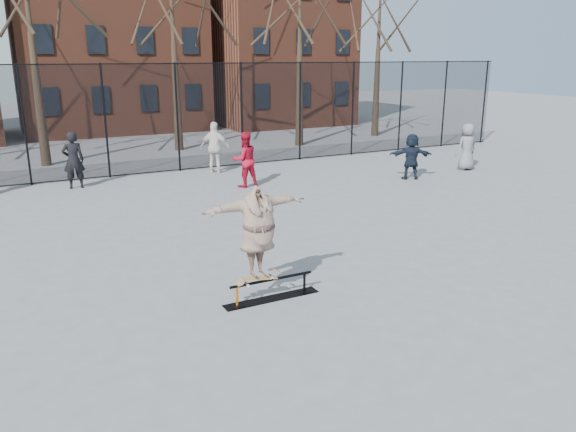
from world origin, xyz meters
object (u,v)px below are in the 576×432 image
skate_rail (272,291)px  bystander_red (245,160)px  bystander_white (215,148)px  bystander_black (73,160)px  skateboard (259,278)px  bystander_navy (411,156)px  skater (258,232)px  bystander_extra (467,147)px

skate_rail → bystander_red: bystander_red is taller
bystander_white → bystander_black: bearing=40.6°
skateboard → bystander_white: 11.63m
bystander_navy → bystander_red: bearing=11.3°
skate_rail → skater: (-0.26, -0.00, 1.15)m
bystander_white → bystander_extra: bearing=-165.6°
bystander_extra → bystander_white: bearing=-20.8°
skate_rail → skater: bearing=-180.0°
bystander_black → bystander_white: size_ratio=0.99×
skater → bystander_black: skater is taller
bystander_black → bystander_extra: size_ratio=1.05×
bystander_red → bystander_black: bearing=-25.5°
skate_rail → bystander_extra: bystander_extra is taller
skater → skate_rail: bearing=-5.8°
bystander_red → skateboard: bearing=67.9°
bystander_white → bystander_navy: 7.13m
bystander_white → bystander_extra: bystander_white is taller
skater → bystander_white: (3.33, 11.13, -0.35)m
skate_rail → bystander_black: size_ratio=0.97×
skate_rail → skateboard: skateboard is taller
bystander_black → skate_rail: bearing=102.4°
skater → bystander_white: skater is taller
bystander_red → bystander_navy: bearing=164.0°
skate_rail → bystander_extra: (11.81, 7.27, 0.73)m
skateboard → bystander_red: 9.20m
skate_rail → bystander_black: (-1.91, 10.92, 0.78)m
bystander_extra → skate_rail: bearing=34.7°
skater → bystander_red: size_ratio=1.10×
skater → bystander_navy: skater is taller
skater → bystander_black: 11.05m
skateboard → skater: skater is taller
skate_rail → bystander_red: (3.16, 8.53, 0.76)m
bystander_extra → skateboard: bearing=34.1°
bystander_red → bystander_navy: size_ratio=1.13×
skateboard → bystander_black: bystander_black is taller
skateboard → bystander_navy: bearing=37.3°
skate_rail → bystander_white: (3.08, 11.13, 0.79)m
skate_rail → bystander_black: bearing=99.9°
bystander_black → bystander_white: bystander_white is taller
skateboard → bystander_white: bearing=73.3°
bystander_navy → skate_rail: bearing=65.1°
skate_rail → bystander_red: 9.13m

